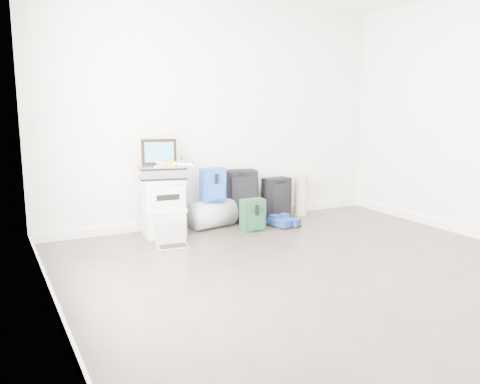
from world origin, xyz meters
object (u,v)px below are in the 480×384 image
boxes_stack (163,207)px  briefcase (162,172)px  laptop (172,241)px  large_suitcase (239,196)px  duffel_bag (212,214)px  carry_on (277,199)px

boxes_stack → briefcase: size_ratio=1.33×
laptop → boxes_stack: bearing=88.4°
briefcase → large_suitcase: size_ratio=0.75×
laptop → briefcase: bearing=88.4°
duffel_bag → carry_on: bearing=-10.2°
briefcase → laptop: (-0.07, -0.47, -0.67)m
large_suitcase → carry_on: bearing=4.0°
large_suitcase → carry_on: large_suitcase is taller
duffel_bag → carry_on: (0.92, 0.02, 0.10)m
briefcase → carry_on: bearing=15.1°
large_suitcase → laptop: (-1.13, -0.64, -0.27)m
boxes_stack → carry_on: boxes_stack is taller
laptop → large_suitcase: bearing=36.3°
boxes_stack → laptop: (-0.07, -0.47, -0.27)m
boxes_stack → duffel_bag: bearing=10.8°
duffel_bag → boxes_stack: bearing=174.4°
briefcase → duffel_bag: 0.85m
large_suitcase → boxes_stack: bearing=-158.0°
large_suitcase → laptop: large_suitcase is taller
duffel_bag → carry_on: carry_on is taller
briefcase → duffel_bag: briefcase is taller
large_suitcase → carry_on: size_ratio=1.22×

